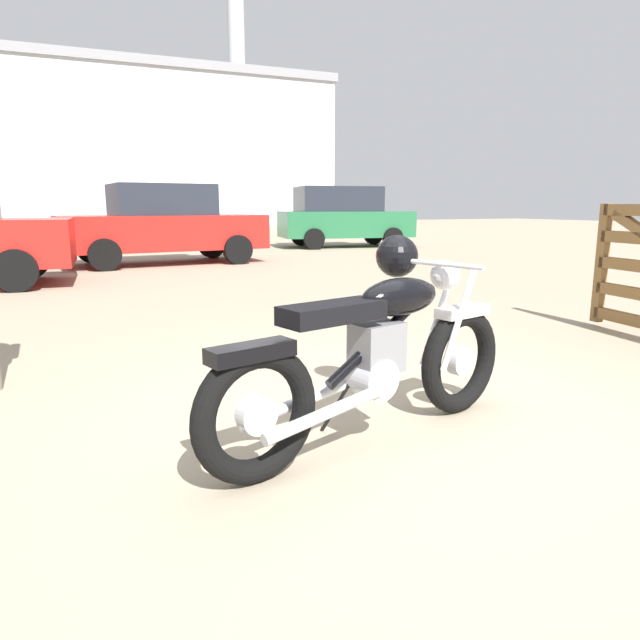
% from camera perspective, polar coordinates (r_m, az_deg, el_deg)
% --- Properties ---
extents(ground_plane, '(80.00, 80.00, 0.00)m').
position_cam_1_polar(ground_plane, '(3.47, 6.92, -9.50)').
color(ground_plane, gray).
extents(vintage_motorcycle, '(2.05, 0.82, 1.07)m').
position_cam_1_polar(vintage_motorcycle, '(3.02, 5.81, -2.89)').
color(vintage_motorcycle, black).
rests_on(vintage_motorcycle, ground_plane).
extents(white_estate_far, '(4.14, 2.35, 1.78)m').
position_cam_1_polar(white_estate_far, '(17.48, 2.31, 10.30)').
color(white_estate_far, black).
rests_on(white_estate_far, ground_plane).
extents(red_hatchback_near, '(4.30, 2.12, 1.67)m').
position_cam_1_polar(red_hatchback_near, '(12.80, -15.40, 9.17)').
color(red_hatchback_near, black).
rests_on(red_hatchback_near, ground_plane).
extents(industrial_building, '(20.42, 10.98, 20.59)m').
position_cam_1_polar(industrial_building, '(40.27, -15.04, 16.01)').
color(industrial_building, '#B2B2B7').
rests_on(industrial_building, ground_plane).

